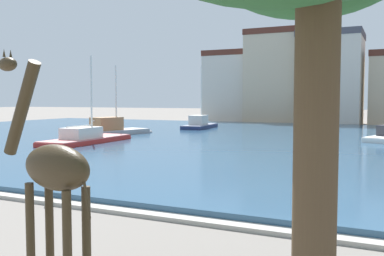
{
  "coord_description": "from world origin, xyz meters",
  "views": [
    {
      "loc": [
        8.84,
        -0.86,
        3.24
      ],
      "look_at": [
        2.02,
        13.62,
        2.2
      ],
      "focal_mm": 40.6,
      "sensor_mm": 36.0,
      "label": 1
    }
  ],
  "objects_px": {
    "sailboat_navy": "(201,126)",
    "sailboat_red": "(92,140)",
    "giraffe_statue": "(52,172)",
    "sailboat_grey": "(116,131)",
    "mooring_bollard": "(49,197)"
  },
  "relations": [
    {
      "from": "sailboat_navy",
      "to": "mooring_bollard",
      "type": "bearing_deg",
      "value": -74.27
    },
    {
      "from": "mooring_bollard",
      "to": "sailboat_red",
      "type": "bearing_deg",
      "value": 123.95
    },
    {
      "from": "sailboat_navy",
      "to": "sailboat_red",
      "type": "relative_size",
      "value": 0.8
    },
    {
      "from": "sailboat_navy",
      "to": "sailboat_grey",
      "type": "relative_size",
      "value": 0.88
    },
    {
      "from": "sailboat_navy",
      "to": "sailboat_grey",
      "type": "height_order",
      "value": "sailboat_navy"
    },
    {
      "from": "sailboat_navy",
      "to": "sailboat_red",
      "type": "height_order",
      "value": "sailboat_navy"
    },
    {
      "from": "mooring_bollard",
      "to": "sailboat_navy",
      "type": "bearing_deg",
      "value": 105.73
    },
    {
      "from": "sailboat_navy",
      "to": "sailboat_grey",
      "type": "bearing_deg",
      "value": -105.68
    },
    {
      "from": "sailboat_grey",
      "to": "sailboat_red",
      "type": "bearing_deg",
      "value": -69.4
    },
    {
      "from": "sailboat_red",
      "to": "sailboat_grey",
      "type": "distance_m",
      "value": 6.56
    },
    {
      "from": "giraffe_statue",
      "to": "sailboat_navy",
      "type": "xyz_separation_m",
      "value": [
        -13.56,
        36.23,
        -1.57
      ]
    },
    {
      "from": "sailboat_navy",
      "to": "sailboat_grey",
      "type": "distance_m",
      "value": 11.39
    },
    {
      "from": "giraffe_statue",
      "to": "sailboat_red",
      "type": "distance_m",
      "value": 23.95
    },
    {
      "from": "giraffe_statue",
      "to": "mooring_bollard",
      "type": "height_order",
      "value": "giraffe_statue"
    },
    {
      "from": "giraffe_statue",
      "to": "sailboat_navy",
      "type": "relative_size",
      "value": 0.57
    }
  ]
}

